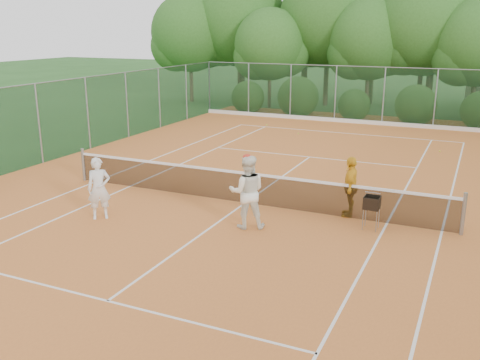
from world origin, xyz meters
name	(u,v)px	position (x,y,z in m)	size (l,w,h in m)	color
ground	(245,204)	(0.00, 0.00, 0.00)	(120.00, 120.00, 0.00)	#214E1B
clay_court	(245,204)	(0.00, 0.00, 0.01)	(18.00, 36.00, 0.02)	orange
tennis_net	(245,187)	(0.00, 0.00, 0.53)	(11.97, 0.10, 1.10)	gray
player_white	(99,188)	(-3.05, -2.75, 0.86)	(0.61, 0.40, 1.68)	silver
player_center_grp	(247,192)	(0.84, -1.74, 0.99)	(1.15, 1.05, 1.95)	white
player_yellow	(350,187)	(3.04, 0.23, 0.86)	(0.98, 0.41, 1.67)	gold
ball_hopper	(372,203)	(3.78, -0.53, 0.71)	(0.38, 0.38, 0.88)	gray
stray_ball_a	(267,125)	(-4.17, 12.25, 0.05)	(0.07, 0.07, 0.07)	#C9E735
stray_ball_b	(298,133)	(-1.92, 10.73, 0.05)	(0.07, 0.07, 0.07)	#B8C82E
stray_ball_c	(440,151)	(4.66, 9.49, 0.05)	(0.07, 0.07, 0.07)	yellow
court_markings	(245,203)	(0.00, 0.00, 0.02)	(11.03, 23.83, 0.01)	white
fence_back	(359,95)	(0.00, 15.00, 1.52)	(18.07, 0.07, 3.00)	#19381E
tropical_treeline	(407,25)	(1.43, 20.22, 5.11)	(32.10, 8.49, 15.03)	brown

